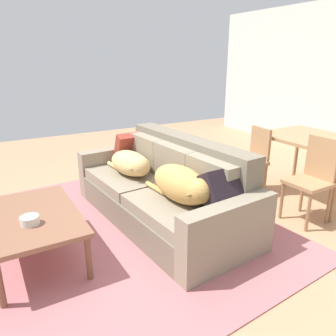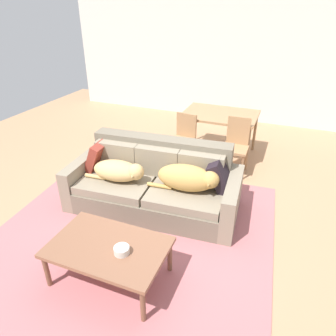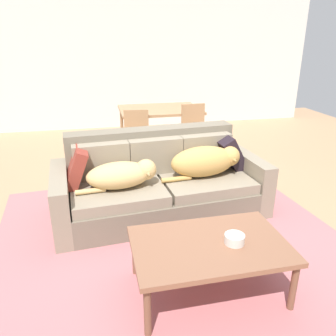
% 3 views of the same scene
% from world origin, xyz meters
% --- Properties ---
extents(ground_plane, '(10.00, 10.00, 0.00)m').
position_xyz_m(ground_plane, '(0.00, 0.00, 0.00)').
color(ground_plane, tan).
extents(area_rug, '(3.55, 3.45, 0.01)m').
position_xyz_m(area_rug, '(-0.19, -0.72, 0.01)').
color(area_rug, '#B46669').
rests_on(area_rug, ground).
extents(couch, '(2.34, 1.17, 0.89)m').
position_xyz_m(couch, '(-0.20, -0.01, 0.33)').
color(couch, '#6F6554').
rests_on(couch, ground).
extents(dog_on_left_cushion, '(0.82, 0.40, 0.28)m').
position_xyz_m(dog_on_left_cushion, '(-0.61, -0.23, 0.56)').
color(dog_on_left_cushion, tan).
rests_on(dog_on_left_cushion, couch).
extents(dog_on_right_cushion, '(0.91, 0.40, 0.34)m').
position_xyz_m(dog_on_right_cushion, '(0.31, -0.13, 0.60)').
color(dog_on_right_cushion, tan).
rests_on(dog_on_right_cushion, couch).
extents(throw_pillow_by_left_arm, '(0.29, 0.43, 0.43)m').
position_xyz_m(throw_pillow_by_left_arm, '(-1.07, -0.03, 0.61)').
color(throw_pillow_by_left_arm, maroon).
rests_on(throw_pillow_by_left_arm, couch).
extents(throw_pillow_by_right_arm, '(0.35, 0.42, 0.42)m').
position_xyz_m(throw_pillow_by_right_arm, '(0.67, 0.10, 0.60)').
color(throw_pillow_by_right_arm, black).
rests_on(throw_pillow_by_right_arm, couch).
extents(coffee_table, '(1.15, 0.74, 0.44)m').
position_xyz_m(coffee_table, '(-0.08, -1.40, 0.39)').
color(coffee_table, brown).
rests_on(coffee_table, ground).
extents(bowl_on_coffee_table, '(0.15, 0.15, 0.07)m').
position_xyz_m(bowl_on_coffee_table, '(0.10, -1.44, 0.47)').
color(bowl_on_coffee_table, silver).
rests_on(bowl_on_coffee_table, coffee_table).
extents(dining_table, '(1.29, 0.94, 0.78)m').
position_xyz_m(dining_table, '(0.20, 1.92, 0.71)').
color(dining_table, '#AA7D53').
rests_on(dining_table, ground).
extents(dining_chair_near_left, '(0.44, 0.44, 0.88)m').
position_xyz_m(dining_chair_near_left, '(-0.26, 1.32, 0.49)').
color(dining_chair_near_left, '#AA7D53').
rests_on(dining_chair_near_left, ground).
extents(dining_chair_near_right, '(0.41, 0.41, 0.92)m').
position_xyz_m(dining_chair_near_right, '(0.63, 1.34, 0.51)').
color(dining_chair_near_right, '#AA7D53').
rests_on(dining_chair_near_right, ground).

